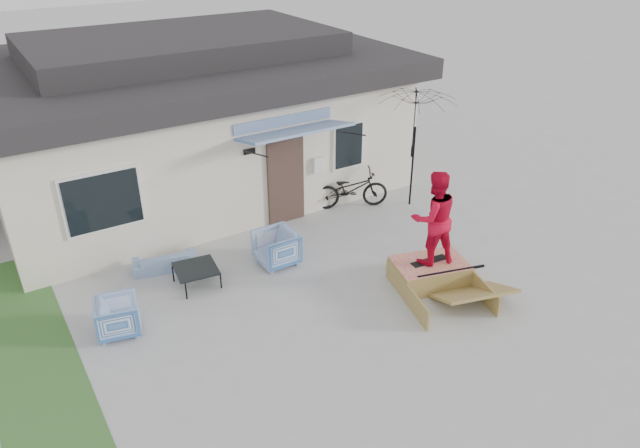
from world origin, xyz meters
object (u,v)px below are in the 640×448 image
patio_umbrella (414,140)px  skateboard (429,260)px  armchair_right (276,246)px  armchair_left (118,315)px  skater (434,217)px  loveseat (164,258)px  bicycle (351,185)px  skate_ramp (429,273)px  coffee_table (197,276)px

patio_umbrella → skateboard: (-2.03, -3.03, -1.24)m
armchair_right → skateboard: armchair_right is taller
armchair_left → skater: skater is taller
armchair_right → loveseat: bearing=-116.5°
armchair_right → skateboard: (2.29, -2.30, 0.09)m
loveseat → patio_umbrella: (6.45, -0.33, 1.49)m
loveseat → patio_umbrella: patio_umbrella is taller
patio_umbrella → skater: 3.65m
loveseat → armchair_left: armchair_left is taller
bicycle → skater: skater is taller
skate_ramp → patio_umbrella: bearing=71.5°
armchair_right → skater: skater is taller
armchair_left → skate_ramp: size_ratio=0.39×
coffee_table → skate_ramp: 4.75m
patio_umbrella → skater: (-2.03, -3.03, -0.24)m
patio_umbrella → skateboard: patio_umbrella is taller
loveseat → skateboard: 5.56m
armchair_left → coffee_table: bearing=-55.6°
loveseat → armchair_left: 2.19m
armchair_right → patio_umbrella: patio_umbrella is taller
skateboard → armchair_left: bearing=168.7°
coffee_table → skateboard: size_ratio=1.02×
skateboard → armchair_right: bearing=139.9°
loveseat → bicycle: 5.08m
armchair_left → coffee_table: size_ratio=0.92×
skate_ramp → skateboard: bearing=90.0°
armchair_left → loveseat: bearing=-28.1°
bicycle → patio_umbrella: size_ratio=0.87×
coffee_table → skate_ramp: (4.06, -2.46, 0.04)m
armchair_right → coffee_table: 1.80m
skateboard → patio_umbrella: bearing=61.2°
bicycle → patio_umbrella: 1.92m
armchair_right → skateboard: size_ratio=1.04×
armchair_left → bicycle: bicycle is taller
coffee_table → bicycle: bearing=15.4°
coffee_table → patio_umbrella: bearing=5.7°
coffee_table → patio_umbrella: (6.10, 0.61, 1.55)m
coffee_table → skateboard: (4.08, -2.42, 0.31)m
loveseat → skateboard: skateboard is taller
bicycle → skate_ramp: (-0.65, -3.76, -0.37)m
armchair_right → patio_umbrella: (4.32, 0.73, 1.33)m
patio_umbrella → skate_ramp: size_ratio=1.13×
patio_umbrella → skate_ramp: 3.99m
coffee_table → skater: (4.08, -2.42, 1.31)m
coffee_table → patio_umbrella: size_ratio=0.37×
coffee_table → skateboard: bearing=-30.7°
armchair_left → armchair_right: armchair_right is taller
skateboard → skate_ramp: bearing=-100.1°
bicycle → skater: (-0.64, -3.71, 0.90)m
skateboard → coffee_table: bearing=154.3°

